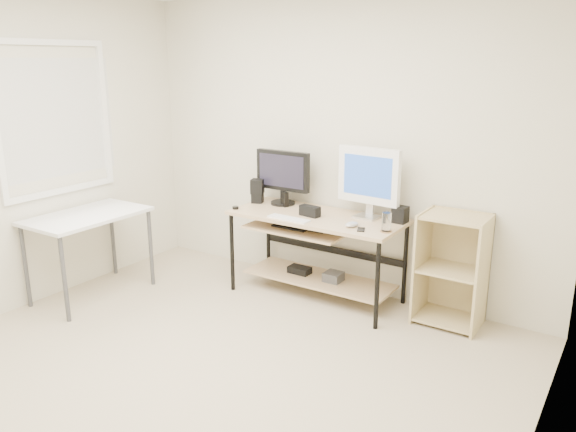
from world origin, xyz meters
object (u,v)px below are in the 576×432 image
(desk, at_px, (314,238))
(shelf_unit, at_px, (453,268))
(black_monitor, at_px, (283,174))
(white_imac, at_px, (369,178))
(audio_controller, at_px, (285,199))
(side_table, at_px, (88,223))

(desk, height_order, shelf_unit, shelf_unit)
(desk, bearing_deg, black_monitor, 160.29)
(black_monitor, bearing_deg, white_imac, 0.32)
(desk, distance_m, audio_controller, 0.47)
(audio_controller, bearing_deg, black_monitor, 157.22)
(desk, height_order, audio_controller, audio_controller)
(audio_controller, bearing_deg, desk, 9.63)
(shelf_unit, bearing_deg, black_monitor, -179.74)
(shelf_unit, height_order, audio_controller, shelf_unit)
(white_imac, bearing_deg, side_table, -144.86)
(desk, distance_m, side_table, 1.97)
(desk, xyz_separation_m, shelf_unit, (1.18, 0.16, -0.09))
(white_imac, bearing_deg, desk, -154.60)
(shelf_unit, height_order, white_imac, white_imac)
(desk, xyz_separation_m, black_monitor, (-0.43, 0.15, 0.49))
(desk, distance_m, black_monitor, 0.67)
(black_monitor, bearing_deg, audio_controller, -46.01)
(desk, bearing_deg, shelf_unit, 7.77)
(black_monitor, bearing_deg, desk, -19.80)
(side_table, bearing_deg, shelf_unit, 23.33)
(side_table, xyz_separation_m, shelf_unit, (2.83, 1.22, -0.22))
(shelf_unit, distance_m, white_imac, 0.99)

